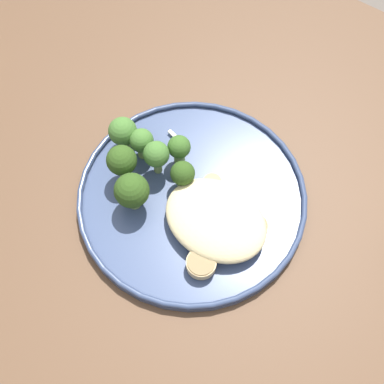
{
  "coord_description": "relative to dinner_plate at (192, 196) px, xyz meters",
  "views": [
    {
      "loc": [
        0.21,
        -0.17,
        1.29
      ],
      "look_at": [
        0.05,
        0.05,
        0.76
      ],
      "focal_mm": 44.41,
      "sensor_mm": 36.0,
      "label": 1
    }
  ],
  "objects": [
    {
      "name": "onion_sliver_short_strip",
      "position": [
        -0.09,
        -0.03,
        0.01
      ],
      "size": [
        0.04,
        0.03,
        0.0
      ],
      "primitive_type": "cube",
      "rotation": [
        0.0,
        0.0,
        2.53
      ],
      "color": "silver",
      "rests_on": "dinner_plate"
    },
    {
      "name": "onion_sliver_long_sliver",
      "position": [
        -0.06,
        0.06,
        0.01
      ],
      "size": [
        0.04,
        0.01,
        0.0
      ],
      "primitive_type": "cube",
      "rotation": [
        0.0,
        0.0,
        6.06
      ],
      "color": "silver",
      "rests_on": "dinner_plate"
    },
    {
      "name": "seared_scallop_right_edge",
      "position": [
        0.09,
        0.0,
        0.01
      ],
      "size": [
        0.04,
        0.04,
        0.01
      ],
      "color": "#DBB77A",
      "rests_on": "dinner_plate"
    },
    {
      "name": "ground",
      "position": [
        -0.05,
        -0.05,
        -0.75
      ],
      "size": [
        6.0,
        6.0,
        0.0
      ],
      "primitive_type": "plane",
      "color": "#665B51"
    },
    {
      "name": "broccoli_floret_center_pile",
      "position": [
        -0.09,
        0.01,
        0.03
      ],
      "size": [
        0.03,
        0.03,
        0.05
      ],
      "color": "#7A994C",
      "rests_on": "dinner_plate"
    },
    {
      "name": "broccoli_floret_left_leaning",
      "position": [
        -0.12,
        0.01,
        0.03
      ],
      "size": [
        0.04,
        0.04,
        0.05
      ],
      "color": "#7A994C",
      "rests_on": "dinner_plate"
    },
    {
      "name": "broccoli_floret_right_tilted",
      "position": [
        -0.09,
        -0.03,
        0.04
      ],
      "size": [
        0.04,
        0.04,
        0.06
      ],
      "color": "#89A356",
      "rests_on": "dinner_plate"
    },
    {
      "name": "wooden_dining_table",
      "position": [
        -0.05,
        -0.05,
        -0.09
      ],
      "size": [
        1.4,
        1.0,
        0.74
      ],
      "color": "brown",
      "rests_on": "ground"
    },
    {
      "name": "noodle_bed",
      "position": [
        0.05,
        -0.02,
        0.02
      ],
      "size": [
        0.13,
        0.1,
        0.03
      ],
      "color": "beige",
      "rests_on": "dinner_plate"
    },
    {
      "name": "broccoli_floret_front_edge",
      "position": [
        -0.02,
        0.01,
        0.03
      ],
      "size": [
        0.03,
        0.03,
        0.05
      ],
      "color": "#7A994C",
      "rests_on": "dinner_plate"
    },
    {
      "name": "seared_scallop_center_golden",
      "position": [
        0.01,
        0.03,
        0.01
      ],
      "size": [
        0.02,
        0.02,
        0.01
      ],
      "color": "beige",
      "rests_on": "dinner_plate"
    },
    {
      "name": "seared_scallop_rear_pale",
      "position": [
        0.04,
        -0.01,
        0.01
      ],
      "size": [
        0.04,
        0.04,
        0.01
      ],
      "color": "#E5C689",
      "rests_on": "dinner_plate"
    },
    {
      "name": "broccoli_floret_beside_noodles",
      "position": [
        -0.05,
        -0.05,
        0.04
      ],
      "size": [
        0.04,
        0.04,
        0.06
      ],
      "color": "#89A356",
      "rests_on": "dinner_plate"
    },
    {
      "name": "broccoli_floret_near_rim",
      "position": [
        -0.06,
        0.0,
        0.04
      ],
      "size": [
        0.03,
        0.03,
        0.06
      ],
      "color": "#89A356",
      "rests_on": "dinner_plate"
    },
    {
      "name": "seared_scallop_front_small",
      "position": [
        0.06,
        -0.07,
        0.01
      ],
      "size": [
        0.04,
        0.04,
        0.01
      ],
      "color": "#DBB77A",
      "rests_on": "dinner_plate"
    },
    {
      "name": "dinner_plate",
      "position": [
        0.0,
        0.0,
        0.0
      ],
      "size": [
        0.29,
        0.29,
        0.02
      ],
      "color": "#38476B",
      "rests_on": "wooden_dining_table"
    },
    {
      "name": "broccoli_floret_tall_stalk",
      "position": [
        -0.04,
        0.03,
        0.03
      ],
      "size": [
        0.03,
        0.03,
        0.05
      ],
      "color": "#7A994C",
      "rests_on": "dinner_plate"
    },
    {
      "name": "seared_scallop_half_hidden",
      "position": [
        0.05,
        -0.03,
        0.01
      ],
      "size": [
        0.03,
        0.03,
        0.01
      ],
      "color": "beige",
      "rests_on": "dinner_plate"
    }
  ]
}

